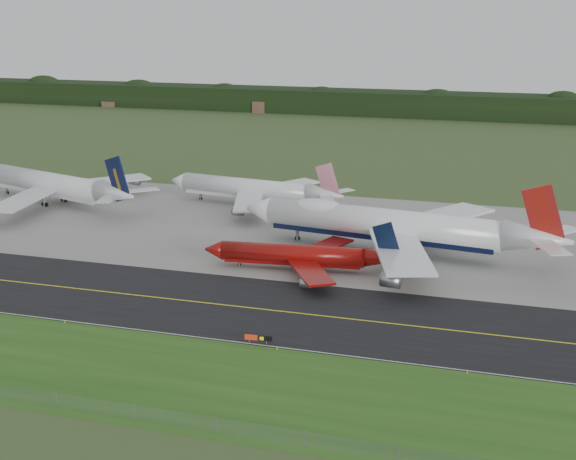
{
  "coord_description": "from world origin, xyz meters",
  "views": [
    {
      "loc": [
        42.22,
        -135.59,
        54.17
      ],
      "look_at": [
        -5.37,
        22.0,
        8.05
      ],
      "focal_mm": 50.0,
      "sensor_mm": 36.0,
      "label": 1
    }
  ],
  "objects_px": {
    "jet_navy_gold": "(53,185)",
    "jet_star_tail": "(254,190)",
    "jet_ba_747": "(392,225)",
    "taxiway_sign": "(258,338)",
    "jet_red_737": "(304,256)"
  },
  "relations": [
    {
      "from": "jet_red_737",
      "to": "jet_star_tail",
      "type": "bearing_deg",
      "value": 119.44
    },
    {
      "from": "jet_red_737",
      "to": "jet_navy_gold",
      "type": "xyz_separation_m",
      "value": [
        -83.84,
        36.47,
        2.26
      ]
    },
    {
      "from": "jet_navy_gold",
      "to": "jet_star_tail",
      "type": "bearing_deg",
      "value": 14.09
    },
    {
      "from": "jet_red_737",
      "to": "jet_star_tail",
      "type": "height_order",
      "value": "jet_star_tail"
    },
    {
      "from": "jet_ba_747",
      "to": "jet_navy_gold",
      "type": "height_order",
      "value": "jet_ba_747"
    },
    {
      "from": "jet_navy_gold",
      "to": "taxiway_sign",
      "type": "distance_m",
      "value": 115.75
    },
    {
      "from": "jet_red_737",
      "to": "jet_navy_gold",
      "type": "height_order",
      "value": "jet_navy_gold"
    },
    {
      "from": "taxiway_sign",
      "to": "jet_red_737",
      "type": "bearing_deg",
      "value": 94.83
    },
    {
      "from": "jet_star_tail",
      "to": "jet_red_737",
      "type": "bearing_deg",
      "value": -60.56
    },
    {
      "from": "jet_navy_gold",
      "to": "jet_star_tail",
      "type": "distance_m",
      "value": 57.13
    },
    {
      "from": "jet_star_tail",
      "to": "taxiway_sign",
      "type": "distance_m",
      "value": 95.44
    },
    {
      "from": "jet_navy_gold",
      "to": "jet_star_tail",
      "type": "height_order",
      "value": "jet_navy_gold"
    },
    {
      "from": "jet_ba_747",
      "to": "jet_red_737",
      "type": "relative_size",
      "value": 1.77
    },
    {
      "from": "jet_red_737",
      "to": "taxiway_sign",
      "type": "distance_m",
      "value": 39.74
    },
    {
      "from": "jet_star_tail",
      "to": "jet_ba_747",
      "type": "bearing_deg",
      "value": -36.49
    }
  ]
}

